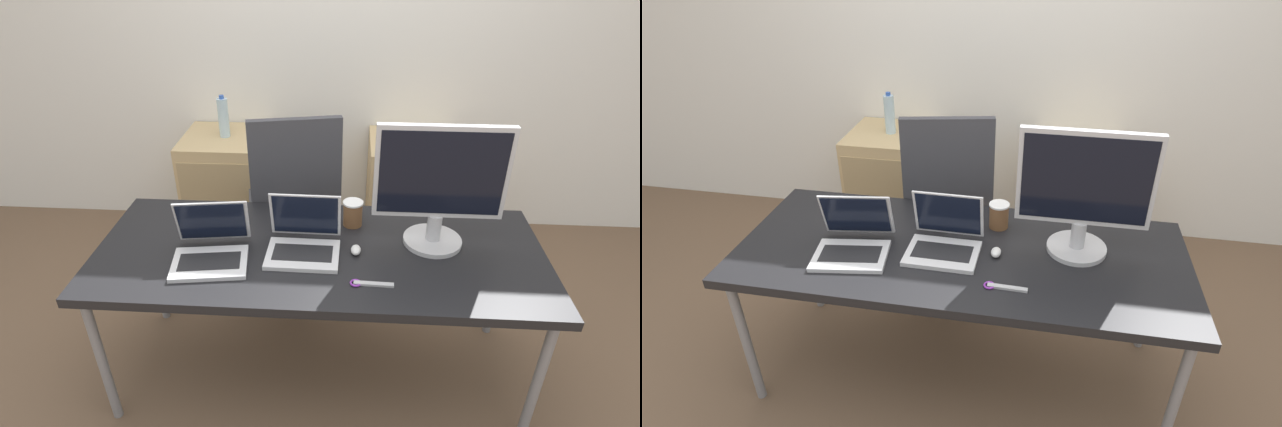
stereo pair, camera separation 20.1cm
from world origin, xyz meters
The scene contains 14 objects.
ground_plane centered at (0.00, 0.00, 0.00)m, with size 14.00×14.00×0.00m, color brown.
wall_back centered at (0.00, 1.46, 1.30)m, with size 10.00×0.05×2.60m.
desk centered at (0.00, 0.00, 0.66)m, with size 1.85×0.76×0.70m.
office_chair centered at (-0.18, 0.63, 0.42)m, with size 0.57×0.60×1.10m.
cabinet_left centered at (-0.66, 1.17, 0.36)m, with size 0.53×0.51×0.72m.
cabinet_right centered at (0.50, 1.17, 0.36)m, with size 0.53×0.51×0.72m.
water_bottle centered at (-0.66, 1.17, 0.84)m, with size 0.06×0.06×0.26m.
laptop_left centered at (-0.43, -0.09, 0.75)m, with size 0.32×0.31×0.22m.
laptop_right centered at (-0.06, -0.01, 0.75)m, with size 0.30×0.26×0.23m.
monitor centered at (0.47, 0.08, 0.97)m, with size 0.52×0.24×0.52m.
mouse centered at (0.15, -0.02, 0.72)m, with size 0.04×0.06×0.03m.
coffee_cup_white centered at (-0.12, 0.16, 0.74)m, with size 0.09×0.09×0.09m.
coffee_cup_brown centered at (0.13, 0.20, 0.76)m, with size 0.09×0.09×0.12m.
scissors centered at (0.19, -0.22, 0.71)m, with size 0.17×0.05×0.01m.
Camera 2 is at (0.31, -1.67, 1.88)m, focal length 28.00 mm.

